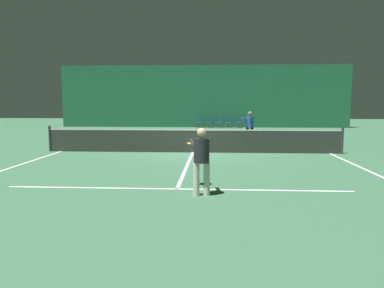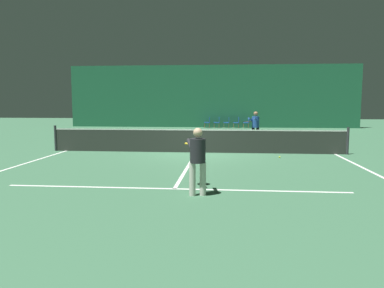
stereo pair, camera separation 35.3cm
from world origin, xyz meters
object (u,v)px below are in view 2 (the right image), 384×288
Objects in this scene: tennis_net at (196,140)px; courtside_chair_2 at (227,122)px; tennis_ball at (280,157)px; courtside_chair_1 at (218,122)px; courtside_chair_4 at (247,122)px; courtside_chair_0 at (208,122)px; courtside_chair_3 at (237,122)px; player_far at (255,125)px; player_near at (197,156)px.

tennis_net is 14.46m from courtside_chair_2.
tennis_net is 3.42m from tennis_ball.
courtside_chair_1 is at bearing 87.99° from tennis_net.
courtside_chair_4 is 15.59m from tennis_ball.
courtside_chair_1 is at bearing 90.00° from courtside_chair_0.
tennis_ball is at bearing -20.31° from tennis_net.
courtside_chair_3 is (2.29, 0.00, 0.00)m from courtside_chair_0.
player_far is at bearing 15.34° from courtside_chair_0.
player_near reaches higher than tennis_net.
tennis_ball is (0.38, -15.58, -0.45)m from courtside_chair_4.
courtside_chair_2 is 15.70m from tennis_ball.
courtside_chair_0 is at bearing -90.00° from courtside_chair_3.
player_far is (2.64, 3.84, 0.41)m from tennis_net.
player_near is 0.95× the size of player_far.
player_near is 10.96m from player_far.
courtside_chair_1 is 1.53m from courtside_chair_3.
courtside_chair_2 is (0.68, 21.32, -0.39)m from player_near.
courtside_chair_0 and courtside_chair_3 have the same top height.
courtside_chair_3 is at bearing 94.21° from tennis_ball.
tennis_net reaches higher than courtside_chair_1.
courtside_chair_0 is at bearing 102.43° from tennis_ball.
player_near is at bearing 0.22° from courtside_chair_1.
courtside_chair_4 is at bearing 90.00° from courtside_chair_3.
tennis_net reaches higher than tennis_ball.
tennis_ball is at bearing 34.20° from player_far.
courtside_chair_2 is at bearing -90.00° from courtside_chair_4.
courtside_chair_0 is 1.53m from courtside_chair_2.
courtside_chair_1 is 1.00× the size of courtside_chair_3.
tennis_net is 14.29× the size of courtside_chair_3.
courtside_chair_2 is at bearing 84.97° from tennis_net.
courtside_chair_1 is (-2.13, 10.56, -0.43)m from player_far.
courtside_chair_3 is at bearing -90.00° from courtside_chair_4.
player_far is 1.87× the size of courtside_chair_1.
courtside_chair_4 is at bearing -19.91° from player_near.
courtside_chair_2 is at bearing 90.00° from courtside_chair_1.
player_far is 10.96m from courtside_chair_0.
tennis_net is at bearing -5.03° from courtside_chair_2.
player_far is at bearing 96.12° from tennis_ball.
player_far reaches higher than tennis_net.
tennis_ball is (1.91, -15.58, -0.45)m from courtside_chair_2.
player_far reaches higher than courtside_chair_3.
tennis_net is 6.95m from player_near.
courtside_chair_1 is 2.29m from courtside_chair_4.
courtside_chair_4 is at bearing 91.41° from tennis_ball.
courtside_chair_2 is (-1.37, 10.56, -0.43)m from player_far.
courtside_chair_2 is 1.53m from courtside_chair_4.
player_near is at bearing 2.26° from courtside_chair_0.
courtside_chair_3 is at bearing -17.88° from player_near.
courtside_chair_3 is (1.53, 0.00, 0.00)m from courtside_chair_1.
courtside_chair_2 is 1.00× the size of courtside_chair_3.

